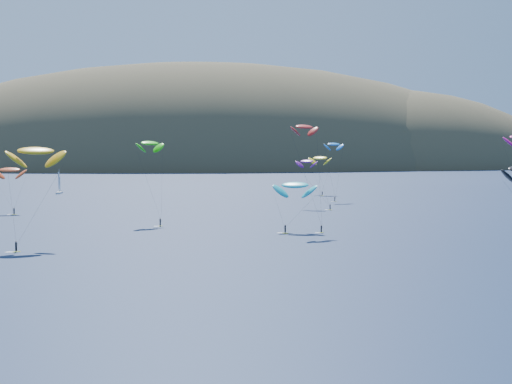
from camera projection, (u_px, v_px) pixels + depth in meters
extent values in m
plane|color=black|center=(309.00, 310.00, 86.09)|extent=(2800.00, 2800.00, 0.00)
ellipsoid|color=#3D3526|center=(207.00, 180.00, 643.72)|extent=(600.00, 300.00, 210.00)
ellipsoid|color=#3D3526|center=(31.00, 174.00, 652.91)|extent=(340.00, 240.00, 120.00)
ellipsoid|color=#3D3526|center=(385.00, 177.00, 643.85)|extent=(320.00, 220.00, 156.00)
ellipsoid|color=#3D3526|center=(491.00, 170.00, 698.26)|extent=(240.00, 180.00, 84.00)
cube|color=silver|center=(59.00, 193.00, 289.36)|extent=(2.07, 6.92, 0.82)
cylinder|color=silver|center=(59.00, 181.00, 289.49)|extent=(0.13, 0.13, 9.60)
cube|color=#ECF61B|center=(14.00, 215.00, 202.81)|extent=(1.52, 0.47, 0.08)
cylinder|color=black|center=(14.00, 211.00, 202.74)|extent=(0.35, 0.35, 1.62)
sphere|color=#8C6047|center=(14.00, 208.00, 202.68)|extent=(0.27, 0.27, 0.27)
ellipsoid|color=#DD4C20|center=(10.00, 170.00, 209.15)|extent=(9.22, 4.44, 5.09)
cube|color=#ECF61B|center=(16.00, 252.00, 132.75)|extent=(1.57, 0.99, 0.08)
cylinder|color=black|center=(16.00, 247.00, 132.68)|extent=(0.36, 0.36, 1.62)
sphere|color=#8C6047|center=(16.00, 242.00, 132.62)|extent=(0.27, 0.27, 0.27)
ellipsoid|color=#F2B014|center=(36.00, 151.00, 141.44)|extent=(12.23, 9.04, 6.19)
cube|color=#ECF61B|center=(160.00, 226.00, 174.45)|extent=(1.43, 1.22, 0.08)
cylinder|color=black|center=(160.00, 222.00, 174.39)|extent=(0.34, 0.34, 1.57)
sphere|color=#8C6047|center=(160.00, 219.00, 174.33)|extent=(0.26, 0.26, 0.26)
ellipsoid|color=#27E110|center=(150.00, 143.00, 182.89)|extent=(8.65, 7.82, 4.48)
cube|color=#ECF61B|center=(335.00, 201.00, 249.56)|extent=(1.32, 0.67, 0.07)
cylinder|color=black|center=(335.00, 199.00, 249.50)|extent=(0.30, 0.30, 1.36)
sphere|color=#8C6047|center=(335.00, 197.00, 249.45)|extent=(0.23, 0.23, 0.23)
ellipsoid|color=blue|center=(334.00, 144.00, 253.10)|extent=(7.89, 5.07, 4.07)
cube|color=#ECF61B|center=(285.00, 233.00, 160.51)|extent=(1.52, 0.90, 0.08)
cylinder|color=black|center=(285.00, 229.00, 160.45)|extent=(0.34, 0.34, 1.57)
sphere|color=#8C6047|center=(285.00, 225.00, 160.39)|extent=(0.26, 0.26, 0.26)
ellipsoid|color=#15B7C5|center=(295.00, 185.00, 165.36)|extent=(10.80, 7.67, 5.48)
cube|color=#ECF61B|center=(330.00, 210.00, 217.30)|extent=(1.37, 1.08, 0.08)
cylinder|color=black|center=(330.00, 207.00, 217.24)|extent=(0.32, 0.32, 1.47)
sphere|color=#8C6047|center=(330.00, 204.00, 217.19)|extent=(0.25, 0.25, 0.25)
ellipsoid|color=#741A8D|center=(307.00, 161.00, 225.10)|extent=(7.60, 6.52, 3.88)
cube|color=#ECF61B|center=(321.00, 233.00, 161.55)|extent=(1.36, 0.87, 0.07)
cylinder|color=black|center=(321.00, 229.00, 161.49)|extent=(0.31, 0.31, 1.41)
sphere|color=#8C6047|center=(321.00, 225.00, 161.44)|extent=(0.24, 0.24, 0.24)
ellipsoid|color=red|center=(304.00, 127.00, 164.73)|extent=(7.76, 5.78, 3.93)
cube|color=#ECF61B|center=(322.00, 196.00, 277.21)|extent=(1.33, 1.12, 0.07)
cylinder|color=black|center=(322.00, 194.00, 277.15)|extent=(0.32, 0.32, 1.45)
sphere|color=#8C6047|center=(322.00, 191.00, 277.10)|extent=(0.24, 0.24, 0.24)
ellipsoid|color=yellow|center=(320.00, 158.00, 285.73)|extent=(10.17, 9.12, 5.25)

